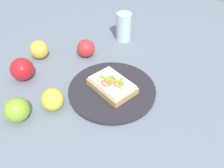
# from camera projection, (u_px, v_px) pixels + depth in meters

# --- Properties ---
(ground_plane) EXTENTS (2.00, 2.00, 0.00)m
(ground_plane) POSITION_uv_depth(u_px,v_px,m) (112.00, 91.00, 0.78)
(ground_plane) COLOR slate
(ground_plane) RESTS_ON ground
(plate) EXTENTS (0.30, 0.30, 0.01)m
(plate) POSITION_uv_depth(u_px,v_px,m) (112.00, 90.00, 0.78)
(plate) COLOR #272429
(plate) RESTS_ON ground_plane
(sandwich) EXTENTS (0.14, 0.18, 0.04)m
(sandwich) POSITION_uv_depth(u_px,v_px,m) (112.00, 85.00, 0.76)
(sandwich) COLOR tan
(sandwich) RESTS_ON plate
(apple_0) EXTENTS (0.10, 0.10, 0.07)m
(apple_0) POSITION_uv_depth(u_px,v_px,m) (39.00, 50.00, 0.91)
(apple_0) COLOR gold
(apple_0) RESTS_ON ground_plane
(apple_1) EXTENTS (0.10, 0.10, 0.07)m
(apple_1) POSITION_uv_depth(u_px,v_px,m) (53.00, 99.00, 0.70)
(apple_1) COLOR gold
(apple_1) RESTS_ON ground_plane
(apple_2) EXTENTS (0.11, 0.11, 0.08)m
(apple_2) POSITION_uv_depth(u_px,v_px,m) (22.00, 69.00, 0.81)
(apple_2) COLOR red
(apple_2) RESTS_ON ground_plane
(apple_3) EXTENTS (0.09, 0.09, 0.07)m
(apple_3) POSITION_uv_depth(u_px,v_px,m) (17.00, 110.00, 0.67)
(apple_3) COLOR #7EAC2F
(apple_3) RESTS_ON ground_plane
(apple_4) EXTENTS (0.10, 0.10, 0.07)m
(apple_4) POSITION_uv_depth(u_px,v_px,m) (86.00, 48.00, 0.91)
(apple_4) COLOR red
(apple_4) RESTS_ON ground_plane
(drinking_glass) EXTENTS (0.06, 0.06, 0.12)m
(drinking_glass) POSITION_uv_depth(u_px,v_px,m) (124.00, 27.00, 0.99)
(drinking_glass) COLOR silver
(drinking_glass) RESTS_ON ground_plane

